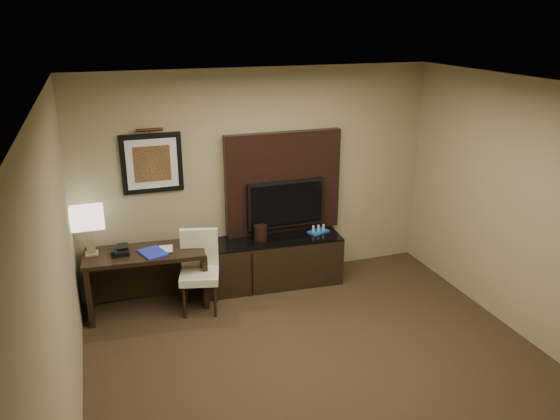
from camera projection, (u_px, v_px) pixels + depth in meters
name	position (u px, v px, depth m)	size (l,w,h in m)	color
floor	(339.00, 389.00, 5.06)	(4.50, 5.00, 0.01)	#312316
ceiling	(351.00, 94.00, 4.15)	(4.50, 5.00, 0.01)	silver
wall_back	(259.00, 178.00, 6.83)	(4.50, 0.01, 2.70)	#978E66
wall_left	(60.00, 298.00, 3.92)	(0.01, 5.00, 2.70)	#978E66
wall_right	(555.00, 225.00, 5.29)	(0.01, 5.00, 2.70)	#978E66
desk	(147.00, 280.00, 6.35)	(1.35, 0.58, 0.72)	black
credenza	(270.00, 262.00, 6.93)	(1.81, 0.50, 0.62)	black
tv_wall_panel	(283.00, 183.00, 6.90)	(1.50, 0.12, 1.30)	black
tv	(286.00, 204.00, 6.89)	(1.00, 0.08, 0.60)	black
artwork	(152.00, 163.00, 6.31)	(0.70, 0.04, 0.70)	black
picture_light	(149.00, 130.00, 6.15)	(0.04, 0.04, 0.30)	#412414
desk_chair	(199.00, 275.00, 6.27)	(0.43, 0.50, 0.91)	#EFECC8
table_lamp	(89.00, 233.00, 6.07)	(0.32, 0.18, 0.51)	#9A8A5F
desk_phone	(120.00, 250.00, 6.14)	(0.19, 0.17, 0.10)	black
blue_folder	(153.00, 253.00, 6.17)	(0.25, 0.33, 0.02)	#1B29B0
book	(158.00, 242.00, 6.22)	(0.16, 0.02, 0.21)	beige
ice_bucket	(260.00, 233.00, 6.79)	(0.17, 0.17, 0.19)	black
minibar_tray	(318.00, 229.00, 7.02)	(0.26, 0.16, 0.09)	#1B56B3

